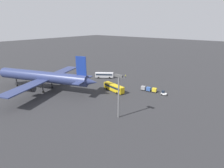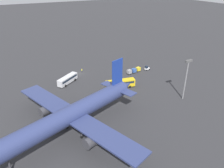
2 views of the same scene
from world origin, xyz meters
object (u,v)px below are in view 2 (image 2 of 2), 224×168
(shuttle_bus_near, at_px, (68,79))
(shuttle_bus_far, at_px, (120,83))
(worker_person, at_px, (82,70))
(cargo_cart_yellow, at_px, (138,69))
(baggage_tug, at_px, (147,68))
(cargo_cart_grey, at_px, (129,72))
(airplane, at_px, (68,117))
(cargo_cart_blue, at_px, (134,70))

(shuttle_bus_near, height_order, shuttle_bus_far, shuttle_bus_far)
(shuttle_bus_near, xyz_separation_m, worker_person, (-9.35, -8.24, -1.03))
(cargo_cart_yellow, bearing_deg, shuttle_bus_near, -5.46)
(baggage_tug, distance_m, cargo_cart_grey, 10.06)
(airplane, height_order, cargo_cart_grey, airplane)
(airplane, xyz_separation_m, worker_person, (-19.14, -40.98, -5.68))
(cargo_cart_grey, bearing_deg, shuttle_bus_near, -8.05)
(airplane, relative_size, shuttle_bus_near, 5.36)
(shuttle_bus_near, height_order, cargo_cart_blue, shuttle_bus_near)
(shuttle_bus_near, xyz_separation_m, shuttle_bus_far, (-17.59, 13.71, 0.10))
(airplane, relative_size, baggage_tug, 21.47)
(shuttle_bus_far, height_order, baggage_tug, shuttle_bus_far)
(baggage_tug, bearing_deg, cargo_cart_yellow, -11.55)
(cargo_cart_blue, bearing_deg, airplane, 35.72)
(shuttle_bus_near, relative_size, cargo_cart_grey, 4.54)
(baggage_tug, bearing_deg, worker_person, -28.03)
(worker_person, relative_size, cargo_cart_grey, 0.78)
(baggage_tug, xyz_separation_m, cargo_cart_blue, (7.38, 0.05, 0.25))
(shuttle_bus_near, distance_m, cargo_cart_blue, 30.79)
(shuttle_bus_far, xyz_separation_m, worker_person, (8.23, -21.94, -1.14))
(cargo_cart_blue, bearing_deg, worker_person, -29.44)
(shuttle_bus_far, height_order, worker_person, shuttle_bus_far)
(shuttle_bus_far, xyz_separation_m, cargo_cart_yellow, (-15.65, -10.53, -0.81))
(shuttle_bus_far, height_order, cargo_cart_grey, shuttle_bus_far)
(airplane, distance_m, baggage_tug, 56.15)
(shuttle_bus_far, bearing_deg, baggage_tug, -142.24)
(shuttle_bus_near, xyz_separation_m, cargo_cart_yellow, (-33.23, 3.18, -0.71))
(worker_person, height_order, cargo_cart_grey, cargo_cart_grey)
(airplane, distance_m, worker_person, 45.58)
(cargo_cart_blue, bearing_deg, cargo_cart_yellow, -168.34)
(cargo_cart_grey, bearing_deg, worker_person, -33.33)
(worker_person, xyz_separation_m, cargo_cart_yellow, (-23.88, 11.41, 0.32))
(cargo_cart_yellow, bearing_deg, cargo_cart_blue, 11.66)
(baggage_tug, relative_size, cargo_cart_grey, 1.13)
(shuttle_bus_near, relative_size, cargo_cart_blue, 4.54)
(airplane, bearing_deg, worker_person, -134.75)
(airplane, height_order, cargo_cart_blue, airplane)
(shuttle_bus_near, bearing_deg, shuttle_bus_far, 107.18)
(worker_person, bearing_deg, airplane, 64.96)
(baggage_tug, xyz_separation_m, cargo_cart_yellow, (4.70, -0.51, 0.25))
(shuttle_bus_near, height_order, cargo_cart_grey, shuttle_bus_near)
(cargo_cart_yellow, relative_size, cargo_cart_grey, 1.00)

